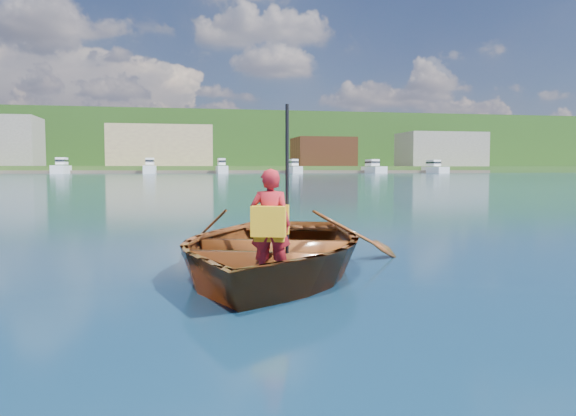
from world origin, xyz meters
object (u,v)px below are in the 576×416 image
Objects in this scene: rowboat at (270,247)px; marina_yachts at (177,168)px; child_paddler at (271,224)px; dock at (220,172)px.

rowboat is 144.22m from marina_yachts.
child_paddler is 0.01× the size of marina_yachts.
child_paddler reaches higher than rowboat.
marina_yachts is at bearing -158.18° from dock.
rowboat is 149.26m from dock.
marina_yachts is at bearing 90.61° from rowboat.
rowboat is 0.98m from child_paddler.
dock is (10.21, 148.91, 0.10)m from rowboat.
marina_yachts is (-11.75, -4.70, 1.02)m from dock.
child_paddler reaches higher than dock.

